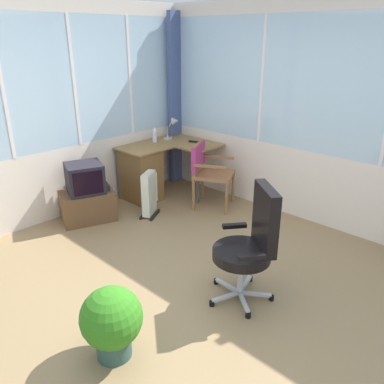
% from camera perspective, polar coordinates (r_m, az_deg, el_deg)
% --- Properties ---
extents(ground, '(5.23, 5.63, 0.06)m').
position_cam_1_polar(ground, '(3.68, -0.43, -14.84)').
color(ground, '#8F734D').
extents(north_window_panel, '(4.23, 0.07, 2.58)m').
position_cam_1_polar(north_window_panel, '(4.96, -20.75, 10.30)').
color(north_window_panel, '#F1E0CF').
rests_on(north_window_panel, ground).
extents(east_window_panel, '(0.07, 4.63, 2.58)m').
position_cam_1_polar(east_window_panel, '(4.81, 17.82, 10.29)').
color(east_window_panel, '#F1E0CF').
rests_on(east_window_panel, ground).
extents(curtain_corner, '(0.25, 0.10, 2.48)m').
position_cam_1_polar(curtain_corner, '(6.01, -2.43, 13.00)').
color(curtain_corner, '#465789').
rests_on(curtain_corner, ground).
extents(desk, '(1.21, 1.00, 0.74)m').
position_cam_1_polar(desk, '(5.50, -6.92, 3.02)').
color(desk, olive).
rests_on(desk, ground).
extents(desk_lamp, '(0.24, 0.21, 0.32)m').
position_cam_1_polar(desk_lamp, '(5.81, -2.72, 9.72)').
color(desk_lamp, '#B2B7BC').
rests_on(desk_lamp, desk).
extents(tv_remote, '(0.09, 0.16, 0.02)m').
position_cam_1_polar(tv_remote, '(5.63, 0.29, 7.33)').
color(tv_remote, black).
rests_on(tv_remote, desk).
extents(spray_bottle, '(0.06, 0.06, 0.22)m').
position_cam_1_polar(spray_bottle, '(5.66, -5.45, 8.28)').
color(spray_bottle, silver).
rests_on(spray_bottle, desk).
extents(wooden_armchair, '(0.64, 0.65, 0.87)m').
position_cam_1_polar(wooden_armchair, '(5.18, 1.99, 3.78)').
color(wooden_armchair, '#905F38').
rests_on(wooden_armchair, ground).
extents(office_chair, '(0.60, 0.61, 1.03)m').
position_cam_1_polar(office_chair, '(3.36, 8.72, -6.89)').
color(office_chair, '#B7B7BF').
rests_on(office_chair, ground).
extents(tv_on_stand, '(0.75, 0.64, 0.73)m').
position_cam_1_polar(tv_on_stand, '(5.02, -15.03, -0.49)').
color(tv_on_stand, brown).
rests_on(tv_on_stand, ground).
extents(space_heater, '(0.37, 0.30, 0.58)m').
position_cam_1_polar(space_heater, '(5.01, -6.16, -0.20)').
color(space_heater, silver).
rests_on(space_heater, ground).
extents(potted_plant, '(0.45, 0.45, 0.56)m').
position_cam_1_polar(potted_plant, '(2.95, -11.61, -17.85)').
color(potted_plant, '#2F4F47').
rests_on(potted_plant, ground).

